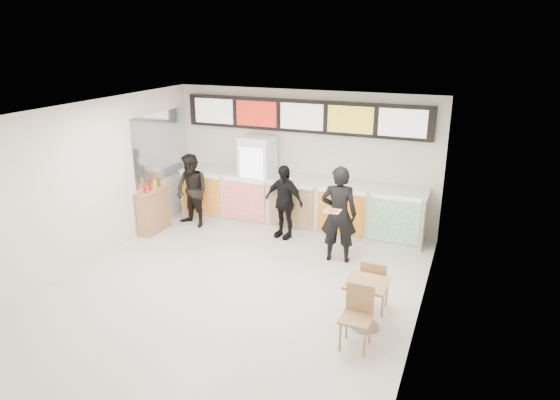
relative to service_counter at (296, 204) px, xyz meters
The scene contains 15 objects.
floor 3.15m from the service_counter, 90.00° to the right, with size 7.00×7.00×0.00m, color beige.
ceiling 3.93m from the service_counter, 90.00° to the right, with size 7.00×7.00×0.00m, color white.
wall_back 1.01m from the service_counter, 90.00° to the left, with size 6.00×6.00×0.00m, color silver.
wall_left 4.41m from the service_counter, 134.13° to the right, with size 7.00×7.00×0.00m, color silver.
wall_right 4.41m from the service_counter, 45.87° to the right, with size 7.00×7.00×0.00m, color silver.
service_counter is the anchor object (origin of this frame).
menu_board 1.90m from the service_counter, 90.00° to the left, with size 5.50×0.14×0.70m.
drinks_fridge 1.03m from the service_counter, behind, with size 0.70×0.67×2.00m.
mirror_panel 3.28m from the service_counter, 167.87° to the right, with size 0.01×2.00×1.50m, color #B2B7BF.
customer_main 1.84m from the service_counter, 44.10° to the right, with size 0.68×0.45×1.86m, color black.
customer_left 2.33m from the service_counter, 161.63° to the right, with size 0.80×0.62×1.64m, color black.
customer_mid 0.61m from the service_counter, 98.01° to the right, with size 0.92×0.38×1.58m, color black.
pizza_slice 2.23m from the service_counter, 52.75° to the right, with size 0.36×0.36×0.02m.
cafe_table 4.05m from the service_counter, 55.33° to the right, with size 0.61×1.51×0.88m.
condiment_ledge 3.12m from the service_counter, 154.64° to the right, with size 0.34×0.84×1.13m.
Camera 1 is at (3.54, -6.66, 4.15)m, focal length 32.00 mm.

